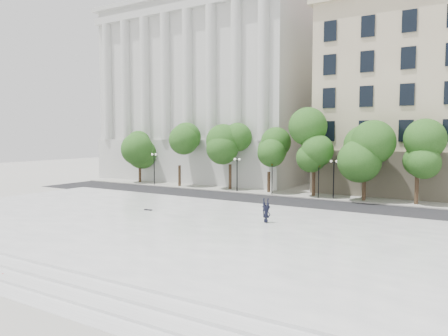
{
  "coord_description": "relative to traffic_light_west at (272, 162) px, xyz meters",
  "views": [
    {
      "loc": [
        19.73,
        -21.07,
        6.72
      ],
      "look_at": [
        0.36,
        10.0,
        3.9
      ],
      "focal_mm": 35.0,
      "sensor_mm": 36.0,
      "label": 1
    }
  ],
  "objects": [
    {
      "name": "ground",
      "position": [
        1.06,
        -22.3,
        -3.67
      ],
      "size": [
        160.0,
        160.0,
        0.0
      ],
      "primitive_type": "plane",
      "color": "#AAA9A1",
      "rests_on": "ground"
    },
    {
      "name": "plaza",
      "position": [
        1.06,
        -19.3,
        -3.44
      ],
      "size": [
        44.0,
        22.0,
        0.45
      ],
      "primitive_type": "cube",
      "color": "white",
      "rests_on": "ground"
    },
    {
      "name": "street",
      "position": [
        1.06,
        -4.3,
        -3.66
      ],
      "size": [
        60.0,
        8.0,
        0.02
      ],
      "primitive_type": "cube",
      "color": "black",
      "rests_on": "ground"
    },
    {
      "name": "far_sidewalk",
      "position": [
        1.06,
        1.7,
        -3.61
      ],
      "size": [
        60.0,
        4.0,
        0.12
      ],
      "primitive_type": "cube",
      "color": "#A09E94",
      "rests_on": "ground"
    },
    {
      "name": "building_west",
      "position": [
        -15.94,
        16.27,
        9.22
      ],
      "size": [
        31.5,
        27.65,
        25.6
      ],
      "color": "#B7B7B3",
      "rests_on": "ground"
    },
    {
      "name": "traffic_light_west",
      "position": [
        0.0,
        0.0,
        0.0
      ],
      "size": [
        0.64,
        1.7,
        4.17
      ],
      "color": "black",
      "rests_on": "ground"
    },
    {
      "name": "traffic_light_east",
      "position": [
        5.33,
        0.0,
        0.05
      ],
      "size": [
        0.63,
        1.81,
        4.21
      ],
      "color": "black",
      "rests_on": "ground"
    },
    {
      "name": "person_lying",
      "position": [
        7.13,
        -15.77,
        -2.98
      ],
      "size": [
        0.7,
        1.78,
        0.48
      ],
      "primitive_type": "imported",
      "rotation": [
        -1.54,
        0.0,
        0.04
      ],
      "color": "black",
      "rests_on": "plaza"
    },
    {
      "name": "skateboard",
      "position": [
        -3.49,
        -16.32,
        -3.18
      ],
      "size": [
        0.75,
        0.27,
        0.08
      ],
      "primitive_type": "cube",
      "rotation": [
        0.0,
        0.0,
        0.12
      ],
      "color": "black",
      "rests_on": "plaza"
    },
    {
      "name": "plaza_steps",
      "position": [
        1.06,
        -31.2,
        -3.54
      ],
      "size": [
        44.0,
        3.0,
        0.3
      ],
      "color": "white",
      "rests_on": "ground"
    },
    {
      "name": "street_trees",
      "position": [
        -2.45,
        1.33,
        1.42
      ],
      "size": [
        39.44,
        4.72,
        7.65
      ],
      "color": "#382619",
      "rests_on": "ground"
    },
    {
      "name": "lamp_posts",
      "position": [
        0.97,
        0.3,
        -0.78
      ],
      "size": [
        36.85,
        0.28,
        4.31
      ],
      "color": "black",
      "rests_on": "ground"
    }
  ]
}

